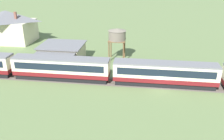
# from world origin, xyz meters

# --- Properties ---
(ground_plane) EXTENTS (600.00, 600.00, 0.00)m
(ground_plane) POSITION_xyz_m (0.00, 0.00, 0.00)
(ground_plane) COLOR #607547
(passenger_train) EXTENTS (75.20, 3.10, 4.27)m
(passenger_train) POSITION_xyz_m (-8.72, 1.56, 2.37)
(passenger_train) COLOR maroon
(passenger_train) RESTS_ON ground_plane
(railway_track) EXTENTS (109.70, 3.60, 0.04)m
(railway_track) POSITION_xyz_m (-7.25, 1.56, 0.01)
(railway_track) COLOR #665B51
(railway_track) RESTS_ON ground_plane
(station_building) EXTENTS (9.45, 9.45, 3.88)m
(station_building) POSITION_xyz_m (-21.31, 10.82, 1.97)
(station_building) COLOR #BCB293
(station_building) RESTS_ON ground_plane
(station_house_grey_roof) EXTENTS (14.59, 9.78, 8.77)m
(station_house_grey_roof) POSITION_xyz_m (-41.21, 23.60, 4.54)
(station_house_grey_roof) COLOR beige
(station_house_grey_roof) RESTS_ON ground_plane
(water_tower) EXTENTS (4.00, 4.00, 7.24)m
(water_tower) POSITION_xyz_m (-9.34, 13.28, 5.77)
(water_tower) COLOR brown
(water_tower) RESTS_ON ground_plane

